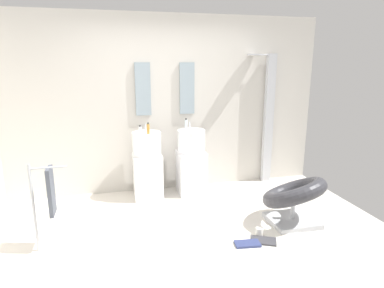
% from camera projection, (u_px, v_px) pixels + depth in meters
% --- Properties ---
extents(ground_plane, '(4.80, 3.60, 0.04)m').
position_uv_depth(ground_plane, '(191.00, 240.00, 3.70)').
color(ground_plane, silver).
extents(rear_partition, '(4.80, 0.10, 2.60)m').
position_uv_depth(rear_partition, '(165.00, 105.00, 4.94)').
color(rear_partition, beige).
rests_on(rear_partition, ground_plane).
extents(pedestal_sink_left, '(0.40, 0.40, 1.07)m').
position_uv_depth(pedestal_sink_left, '(147.00, 165.00, 4.73)').
color(pedestal_sink_left, white).
rests_on(pedestal_sink_left, ground_plane).
extents(pedestal_sink_right, '(0.40, 0.40, 1.07)m').
position_uv_depth(pedestal_sink_right, '(191.00, 162.00, 4.88)').
color(pedestal_sink_right, white).
rests_on(pedestal_sink_right, ground_plane).
extents(vanity_mirror_left, '(0.22, 0.03, 0.75)m').
position_uv_depth(vanity_mirror_left, '(143.00, 89.00, 4.74)').
color(vanity_mirror_left, '#8C9EA8').
extents(vanity_mirror_right, '(0.22, 0.03, 0.75)m').
position_uv_depth(vanity_mirror_right, '(187.00, 88.00, 4.89)').
color(vanity_mirror_right, '#8C9EA8').
extents(shower_column, '(0.49, 0.24, 2.05)m').
position_uv_depth(shower_column, '(268.00, 116.00, 5.25)').
color(shower_column, '#B7BABF').
rests_on(shower_column, ground_plane).
extents(lounge_chair, '(1.09, 1.09, 0.65)m').
position_uv_depth(lounge_chair, '(294.00, 196.00, 3.97)').
color(lounge_chair, '#B7BABF').
rests_on(lounge_chair, ground_plane).
extents(towel_rack, '(0.37, 0.22, 0.95)m').
position_uv_depth(towel_rack, '(48.00, 193.00, 3.34)').
color(towel_rack, '#B7BABF').
rests_on(towel_rack, ground_plane).
extents(area_rug, '(1.26, 0.63, 0.01)m').
position_uv_depth(area_rug, '(253.00, 243.00, 3.59)').
color(area_rug, white).
rests_on(area_rug, ground_plane).
extents(magazine_navy, '(0.29, 0.18, 0.03)m').
position_uv_depth(magazine_navy, '(247.00, 244.00, 3.54)').
color(magazine_navy, navy).
rests_on(magazine_navy, area_rug).
extents(magazine_charcoal, '(0.32, 0.27, 0.02)m').
position_uv_depth(magazine_charcoal, '(263.00, 241.00, 3.61)').
color(magazine_charcoal, '#38383D').
rests_on(magazine_charcoal, area_rug).
extents(coffee_mug, '(0.09, 0.09, 0.09)m').
position_uv_depth(coffee_mug, '(260.00, 232.00, 3.73)').
color(coffee_mug, white).
rests_on(coffee_mug, area_rug).
extents(soap_bottle_white, '(0.04, 0.04, 0.12)m').
position_uv_depth(soap_bottle_white, '(140.00, 130.00, 4.50)').
color(soap_bottle_white, white).
rests_on(soap_bottle_white, pedestal_sink_left).
extents(soap_bottle_clear, '(0.04, 0.04, 0.15)m').
position_uv_depth(soap_bottle_clear, '(186.00, 124.00, 4.86)').
color(soap_bottle_clear, silver).
rests_on(soap_bottle_clear, pedestal_sink_right).
extents(soap_bottle_amber, '(0.04, 0.04, 0.16)m').
position_uv_depth(soap_bottle_amber, '(148.00, 129.00, 4.50)').
color(soap_bottle_amber, '#C68C38').
rests_on(soap_bottle_amber, pedestal_sink_left).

